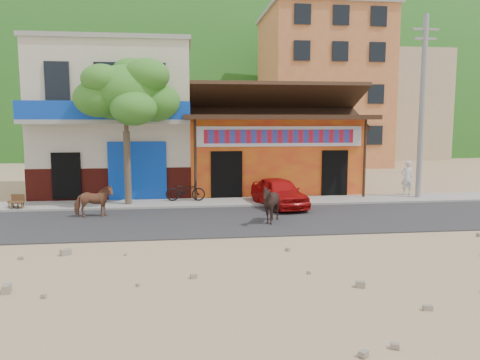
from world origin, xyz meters
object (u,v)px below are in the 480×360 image
Objects in this scene: cow_dark at (271,204)px; cafe_chair_right at (15,195)px; utility_pole at (422,108)px; cafe_chair_left at (17,196)px; tree at (126,131)px; pedestrian at (407,178)px; scooter at (185,191)px; red_car at (279,192)px; cow_tan at (94,201)px.

cafe_chair_right is at bearing -133.32° from cow_dark.
cafe_chair_right is at bearing -178.72° from utility_pole.
cow_dark is 1.35× the size of cafe_chair_left.
tree is 6.38× the size of cafe_chair_right.
utility_pole is 3.29m from pedestrian.
scooter is 1.06× the size of pedestrian.
red_car reaches higher than cafe_chair_left.
pedestrian reaches higher than red_car.
cow_tan is 3.63m from cafe_chair_left.
utility_pole reaches higher than scooter.
cafe_chair_left is (-4.21, -0.50, -2.50)m from tree.
scooter is (-10.44, 0.26, -3.56)m from utility_pole.
tree is 0.75× the size of utility_pole.
cow_dark is at bearing -17.37° from cafe_chair_right.
cafe_chair_left is at bearing 102.75° from scooter.
cow_tan is 3.95m from cafe_chair_right.
utility_pole reaches higher than cow_tan.
pedestrian is at bearing -83.11° from scooter.
cow_tan is at bearing -26.33° from cafe_chair_right.
cow_tan is 13.94m from pedestrian.
scooter is at bearing -0.42° from cafe_chair_left.
cow_dark is 8.84m from pedestrian.
cafe_chair_left is at bearing 4.83° from pedestrian.
red_car is (6.14, -1.00, -2.48)m from tree.
pedestrian reaches higher than scooter.
cafe_chair_left reaches higher than scooter.
utility_pole is 5.97× the size of cow_dark.
red_car reaches higher than cafe_chair_right.
cow_tan is at bearing -127.86° from cow_dark.
utility_pole is 11.03m from scooter.
red_car is 4.06m from scooter.
tree is at bearing -1.97° from cafe_chair_left.
cafe_chair_right is at bearing 3.72° from pedestrian.
scooter is at bearing 11.05° from tree.
red_car is 2.10× the size of scooter.
utility_pole is at bearing -90.15° from cow_tan.
pedestrian is at bearing 4.82° from red_car.
cafe_chair_right is (-4.40, -0.18, -2.53)m from tree.
red_car is (7.14, 1.19, 0.03)m from cow_tan.
scooter is (2.36, 0.46, -2.56)m from tree.
tree reaches higher than cow_dark.
scooter is 6.63m from cafe_chair_left.
pedestrian is (10.24, 0.44, 0.35)m from scooter.
red_car is at bearing 16.47° from pedestrian.
tree is 3.47m from cow_tan.
utility_pole is 4.74× the size of scooter.
cow_dark is (5.22, -3.97, -2.41)m from tree.
cow_dark is 10.05m from cafe_chair_left.
cafe_chair_right is (-3.41, 2.00, -0.03)m from cow_tan.
pedestrian is at bearing -3.99° from cafe_chair_left.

